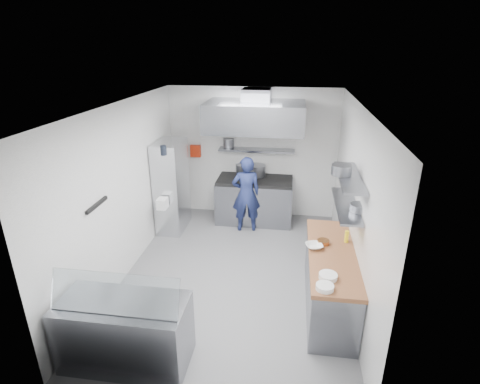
% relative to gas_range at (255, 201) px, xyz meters
% --- Properties ---
extents(floor, '(5.00, 5.00, 0.00)m').
position_rel_gas_range_xyz_m(floor, '(-0.10, -2.10, -0.45)').
color(floor, slate).
rests_on(floor, ground).
extents(ceiling, '(5.00, 5.00, 0.00)m').
position_rel_gas_range_xyz_m(ceiling, '(-0.10, -2.10, 2.35)').
color(ceiling, silver).
rests_on(ceiling, wall_back).
extents(wall_back, '(3.60, 2.80, 0.02)m').
position_rel_gas_range_xyz_m(wall_back, '(-0.10, 0.40, 0.95)').
color(wall_back, white).
rests_on(wall_back, floor).
extents(wall_front, '(3.60, 2.80, 0.02)m').
position_rel_gas_range_xyz_m(wall_front, '(-0.10, -4.60, 0.95)').
color(wall_front, white).
rests_on(wall_front, floor).
extents(wall_left, '(2.80, 5.00, 0.02)m').
position_rel_gas_range_xyz_m(wall_left, '(-1.90, -2.10, 0.95)').
color(wall_left, white).
rests_on(wall_left, floor).
extents(wall_right, '(2.80, 5.00, 0.02)m').
position_rel_gas_range_xyz_m(wall_right, '(1.70, -2.10, 0.95)').
color(wall_right, white).
rests_on(wall_right, floor).
extents(gas_range, '(1.60, 0.80, 0.90)m').
position_rel_gas_range_xyz_m(gas_range, '(0.00, 0.00, 0.00)').
color(gas_range, gray).
rests_on(gas_range, floor).
extents(cooktop, '(1.57, 0.78, 0.06)m').
position_rel_gas_range_xyz_m(cooktop, '(0.00, 0.00, 0.48)').
color(cooktop, black).
rests_on(cooktop, gas_range).
extents(stock_pot_left, '(0.30, 0.30, 0.20)m').
position_rel_gas_range_xyz_m(stock_pot_left, '(-0.31, 0.36, 0.61)').
color(stock_pot_left, slate).
rests_on(stock_pot_left, cooktop).
extents(stock_pot_mid, '(0.38, 0.38, 0.24)m').
position_rel_gas_range_xyz_m(stock_pot_mid, '(0.01, 0.20, 0.63)').
color(stock_pot_mid, slate).
rests_on(stock_pot_mid, cooktop).
extents(over_range_shelf, '(1.60, 0.30, 0.04)m').
position_rel_gas_range_xyz_m(over_range_shelf, '(0.00, 0.24, 1.07)').
color(over_range_shelf, gray).
rests_on(over_range_shelf, wall_back).
extents(shelf_pot_a, '(0.23, 0.23, 0.18)m').
position_rel_gas_range_xyz_m(shelf_pot_a, '(-0.62, 0.35, 1.18)').
color(shelf_pot_a, slate).
rests_on(shelf_pot_a, over_range_shelf).
extents(extractor_hood, '(1.90, 1.15, 0.55)m').
position_rel_gas_range_xyz_m(extractor_hood, '(0.00, -0.18, 1.85)').
color(extractor_hood, gray).
rests_on(extractor_hood, wall_back).
extents(hood_duct, '(0.55, 0.55, 0.24)m').
position_rel_gas_range_xyz_m(hood_duct, '(0.00, 0.05, 2.23)').
color(hood_duct, slate).
rests_on(hood_duct, extractor_hood).
extents(red_firebox, '(0.22, 0.10, 0.26)m').
position_rel_gas_range_xyz_m(red_firebox, '(-1.35, 0.34, 0.97)').
color(red_firebox, red).
rests_on(red_firebox, wall_back).
extents(chef, '(0.64, 0.48, 1.58)m').
position_rel_gas_range_xyz_m(chef, '(-0.13, -0.46, 0.34)').
color(chef, navy).
rests_on(chef, floor).
extents(wire_rack, '(0.50, 0.90, 1.85)m').
position_rel_gas_range_xyz_m(wire_rack, '(-1.63, -0.58, 0.48)').
color(wire_rack, silver).
rests_on(wire_rack, floor).
extents(rack_bin_a, '(0.18, 0.22, 0.20)m').
position_rel_gas_range_xyz_m(rack_bin_a, '(-1.63, -1.17, 0.35)').
color(rack_bin_a, white).
rests_on(rack_bin_a, wire_rack).
extents(rack_bin_b, '(0.15, 0.19, 0.17)m').
position_rel_gas_range_xyz_m(rack_bin_b, '(-1.63, -0.76, 0.85)').
color(rack_bin_b, yellow).
rests_on(rack_bin_b, wire_rack).
extents(rack_jar, '(0.11, 0.11, 0.18)m').
position_rel_gas_range_xyz_m(rack_jar, '(-1.58, -1.03, 1.35)').
color(rack_jar, black).
rests_on(rack_jar, wire_rack).
extents(knife_strip, '(0.04, 0.55, 0.05)m').
position_rel_gas_range_xyz_m(knife_strip, '(-1.88, -3.00, 1.10)').
color(knife_strip, black).
rests_on(knife_strip, wall_left).
extents(prep_counter_base, '(0.62, 2.00, 0.84)m').
position_rel_gas_range_xyz_m(prep_counter_base, '(1.38, -2.70, -0.03)').
color(prep_counter_base, gray).
rests_on(prep_counter_base, floor).
extents(prep_counter_top, '(0.65, 2.04, 0.06)m').
position_rel_gas_range_xyz_m(prep_counter_top, '(1.38, -2.70, 0.42)').
color(prep_counter_top, brown).
rests_on(prep_counter_top, prep_counter_base).
extents(plate_stack_a, '(0.21, 0.21, 0.06)m').
position_rel_gas_range_xyz_m(plate_stack_a, '(1.22, -3.57, 0.48)').
color(plate_stack_a, white).
rests_on(plate_stack_a, prep_counter_top).
extents(plate_stack_b, '(0.23, 0.23, 0.06)m').
position_rel_gas_range_xyz_m(plate_stack_b, '(1.27, -3.34, 0.48)').
color(plate_stack_b, white).
rests_on(plate_stack_b, prep_counter_top).
extents(copper_pan, '(0.18, 0.18, 0.06)m').
position_rel_gas_range_xyz_m(copper_pan, '(1.26, -2.47, 0.48)').
color(copper_pan, '#BE7035').
rests_on(copper_pan, prep_counter_top).
extents(squeeze_bottle, '(0.06, 0.06, 0.18)m').
position_rel_gas_range_xyz_m(squeeze_bottle, '(1.60, -2.37, 0.54)').
color(squeeze_bottle, yellow).
rests_on(squeeze_bottle, prep_counter_top).
extents(mixing_bowl, '(0.30, 0.30, 0.06)m').
position_rel_gas_range_xyz_m(mixing_bowl, '(1.13, -2.61, 0.48)').
color(mixing_bowl, white).
rests_on(mixing_bowl, prep_counter_top).
extents(wall_shelf_lower, '(0.30, 1.30, 0.04)m').
position_rel_gas_range_xyz_m(wall_shelf_lower, '(1.54, -2.40, 1.05)').
color(wall_shelf_lower, gray).
rests_on(wall_shelf_lower, wall_right).
extents(wall_shelf_upper, '(0.30, 1.30, 0.04)m').
position_rel_gas_range_xyz_m(wall_shelf_upper, '(1.54, -2.40, 1.47)').
color(wall_shelf_upper, gray).
rests_on(wall_shelf_upper, wall_right).
extents(shelf_pot_c, '(0.24, 0.24, 0.10)m').
position_rel_gas_range_xyz_m(shelf_pot_c, '(1.67, -2.62, 1.12)').
color(shelf_pot_c, slate).
rests_on(shelf_pot_c, wall_shelf_lower).
extents(shelf_pot_d, '(0.28, 0.28, 0.14)m').
position_rel_gas_range_xyz_m(shelf_pot_d, '(1.43, -2.37, 1.56)').
color(shelf_pot_d, slate).
rests_on(shelf_pot_d, wall_shelf_upper).
extents(display_case, '(1.50, 0.70, 0.85)m').
position_rel_gas_range_xyz_m(display_case, '(-1.10, -4.10, -0.03)').
color(display_case, gray).
rests_on(display_case, floor).
extents(display_glass, '(1.47, 0.19, 0.42)m').
position_rel_gas_range_xyz_m(display_glass, '(-1.10, -4.22, 0.62)').
color(display_glass, silver).
rests_on(display_glass, display_case).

